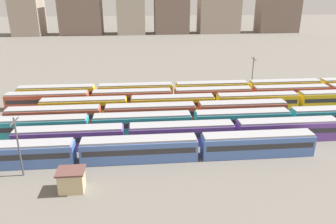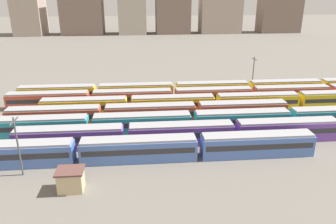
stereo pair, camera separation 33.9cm
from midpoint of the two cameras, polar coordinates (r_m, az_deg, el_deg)
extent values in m
plane|color=#666059|center=(67.09, -15.35, -2.11)|extent=(600.00, 600.00, 0.00)
cube|color=#4C70BC|center=(54.56, -25.37, -6.87)|extent=(18.00, 3.00, 3.40)
cube|color=#2D2D33|center=(54.39, -25.44, -6.49)|extent=(17.20, 3.06, 0.90)
cube|color=#939399|center=(53.79, -25.67, -5.09)|extent=(17.60, 2.70, 0.35)
cube|color=#4C70BC|center=(51.04, -4.96, -6.69)|extent=(18.00, 3.00, 3.40)
cube|color=#2D2D33|center=(50.85, -4.97, -6.28)|extent=(17.20, 3.06, 0.90)
cube|color=#939399|center=(50.21, -5.03, -4.79)|extent=(17.60, 2.70, 0.35)
cube|color=#4C70BC|center=(54.29, 15.51, -5.67)|extent=(18.00, 3.00, 3.40)
cube|color=#2D2D33|center=(54.11, 15.55, -5.28)|extent=(17.20, 3.06, 0.90)
cube|color=#939399|center=(53.51, 15.70, -3.87)|extent=(17.60, 2.70, 0.35)
cube|color=#6B429E|center=(56.99, -16.76, -4.52)|extent=(18.00, 3.00, 3.40)
cube|color=#2D2D33|center=(56.82, -16.80, -4.15)|extent=(17.20, 3.06, 0.90)
cube|color=#939399|center=(56.25, -16.95, -2.79)|extent=(17.60, 2.70, 0.35)
cube|color=#6B429E|center=(56.14, 2.50, -3.99)|extent=(18.00, 3.00, 3.40)
cube|color=#2D2D33|center=(55.97, 2.51, -3.61)|extent=(17.20, 3.06, 0.90)
cube|color=#939399|center=(55.39, 2.53, -2.23)|extent=(17.60, 2.70, 0.35)
cube|color=#6B429E|center=(61.41, 20.30, -3.10)|extent=(18.00, 3.00, 3.40)
cube|color=#2D2D33|center=(61.25, 20.34, -2.75)|extent=(17.20, 3.06, 0.90)
cube|color=#939399|center=(60.72, 20.51, -1.48)|extent=(17.60, 2.70, 0.35)
cube|color=teal|center=(63.27, -21.77, -2.61)|extent=(18.00, 3.00, 3.40)
cube|color=#2D2D33|center=(63.12, -21.82, -2.27)|extent=(17.20, 3.06, 0.90)
cube|color=#939399|center=(62.61, -21.99, -1.03)|extent=(17.60, 2.70, 0.35)
cube|color=teal|center=(60.48, -4.38, -2.18)|extent=(18.00, 3.00, 3.40)
cube|color=#2D2D33|center=(60.32, -4.39, -1.82)|extent=(17.20, 3.06, 0.90)
cube|color=#939399|center=(59.78, -4.43, -0.52)|extent=(17.60, 2.70, 0.35)
cube|color=teal|center=(63.45, 12.95, -1.55)|extent=(18.00, 3.00, 3.40)
cube|color=#2D2D33|center=(63.30, 12.98, -1.21)|extent=(17.20, 3.06, 0.90)
cube|color=#939399|center=(62.79, 13.08, 0.04)|extent=(17.60, 2.70, 0.35)
cube|color=teal|center=(71.48, 27.54, -0.91)|extent=(18.00, 3.00, 3.40)
cube|color=#2D2D33|center=(71.34, 27.59, -0.60)|extent=(17.20, 3.06, 0.90)
cube|color=#BC4C38|center=(67.46, -19.22, -0.86)|extent=(18.00, 3.00, 3.40)
cube|color=#2D2D33|center=(67.32, -19.26, -0.54)|extent=(17.20, 3.06, 0.90)
cube|color=#939399|center=(66.84, -19.41, 0.64)|extent=(17.60, 2.70, 0.35)
cube|color=#BC4C38|center=(65.34, -2.97, -0.38)|extent=(18.00, 3.00, 3.40)
cube|color=#2D2D33|center=(65.19, -2.97, -0.04)|extent=(17.20, 3.06, 0.90)
cube|color=#939399|center=(64.69, -3.00, 1.18)|extent=(17.60, 2.70, 0.35)
cube|color=#BC4C38|center=(68.57, 13.02, 0.13)|extent=(18.00, 3.00, 3.40)
cube|color=#2D2D33|center=(68.43, 13.05, 0.45)|extent=(17.20, 3.06, 0.90)
cube|color=#939399|center=(67.95, 13.14, 1.61)|extent=(17.60, 2.70, 0.35)
cube|color=yellow|center=(71.18, -14.34, 0.77)|extent=(18.00, 3.00, 3.40)
cube|color=#2D2D33|center=(71.05, -14.36, 1.08)|extent=(17.20, 3.06, 0.90)
cube|color=#939399|center=(70.59, -14.47, 2.21)|extent=(17.60, 2.70, 0.35)
cube|color=yellow|center=(70.54, 0.98, 1.25)|extent=(18.00, 3.00, 3.40)
cube|color=#2D2D33|center=(70.41, 0.98, 1.57)|extent=(17.20, 3.06, 0.90)
cube|color=#939399|center=(69.95, 0.99, 2.70)|extent=(17.60, 2.70, 0.35)
cube|color=yellow|center=(74.84, 15.53, 1.63)|extent=(18.00, 3.00, 3.40)
cube|color=#2D2D33|center=(74.71, 15.56, 1.92)|extent=(17.20, 3.06, 0.90)
cube|color=#939399|center=(74.27, 15.67, 3.00)|extent=(17.60, 2.70, 0.35)
cube|color=#BC4C38|center=(77.90, -20.16, 1.84)|extent=(18.00, 3.00, 3.40)
cube|color=#2D2D33|center=(77.78, -20.20, 2.13)|extent=(17.20, 3.06, 0.90)
cube|color=#939399|center=(77.36, -20.33, 3.16)|extent=(17.60, 2.70, 0.35)
cube|color=#BC4C38|center=(75.14, -6.13, 2.36)|extent=(18.00, 3.00, 3.40)
cube|color=#2D2D33|center=(75.01, -6.14, 2.65)|extent=(17.20, 3.06, 0.90)
cube|color=#939399|center=(74.58, -6.18, 3.72)|extent=(17.60, 2.70, 0.35)
cube|color=#BC4C38|center=(77.05, 8.08, 2.73)|extent=(18.00, 3.00, 3.40)
cube|color=#2D2D33|center=(76.93, 8.09, 3.02)|extent=(17.20, 3.06, 0.90)
cube|color=#939399|center=(76.51, 8.15, 4.07)|extent=(17.60, 2.70, 0.35)
cube|color=#BC4C38|center=(83.32, 20.87, 2.93)|extent=(18.00, 3.00, 3.40)
cube|color=#2D2D33|center=(83.21, 20.90, 3.19)|extent=(17.20, 3.06, 0.90)
cube|color=#939399|center=(82.82, 21.03, 4.16)|extent=(17.60, 2.70, 0.35)
cube|color=yellow|center=(82.49, -18.74, 3.02)|extent=(18.00, 3.00, 3.40)
cube|color=#2D2D33|center=(82.38, -18.78, 3.29)|extent=(17.20, 3.06, 0.90)
cube|color=#939399|center=(81.98, -18.89, 4.27)|extent=(17.60, 2.70, 0.35)
cube|color=yellow|center=(80.08, -5.49, 3.53)|extent=(18.00, 3.00, 3.40)
cube|color=#2D2D33|center=(79.96, -5.50, 3.81)|extent=(17.20, 3.06, 0.90)
cube|color=#939399|center=(79.56, -5.53, 4.82)|extent=(17.60, 2.70, 0.35)
cube|color=yellow|center=(82.07, 7.85, 3.85)|extent=(18.00, 3.00, 3.40)
cube|color=#2D2D33|center=(81.96, 7.86, 4.12)|extent=(17.20, 3.06, 0.90)
cube|color=#939399|center=(81.56, 7.91, 5.11)|extent=(17.60, 2.70, 0.35)
cube|color=yellow|center=(88.17, 19.95, 3.96)|extent=(18.00, 3.00, 3.40)
cube|color=#2D2D33|center=(88.06, 19.98, 4.22)|extent=(17.20, 3.06, 0.90)
cube|color=#939399|center=(87.69, 20.10, 5.14)|extent=(17.60, 2.70, 0.35)
cylinder|color=#4C4C51|center=(50.15, -24.64, -5.61)|extent=(0.24, 0.24, 8.95)
cube|color=#47474C|center=(48.69, -25.31, -1.50)|extent=(0.16, 3.20, 0.16)
cylinder|color=#4C4C51|center=(87.34, 14.81, 6.37)|extent=(0.24, 0.24, 9.27)
cube|color=#47474C|center=(86.49, 15.05, 8.96)|extent=(0.16, 3.20, 0.16)
cube|color=#C6B284|center=(45.69, -16.48, -11.48)|extent=(3.20, 2.60, 2.80)
cube|color=brown|center=(44.93, -16.67, -9.84)|extent=(3.60, 3.00, 0.24)
cube|color=#A89989|center=(217.07, -23.42, 17.50)|extent=(16.24, 18.99, 39.02)
cube|color=#7A665B|center=(210.19, -14.83, 16.99)|extent=(24.62, 15.77, 28.75)
cube|color=#B2A899|center=(207.34, -6.33, 18.98)|extent=(16.58, 16.52, 39.63)
cube|color=#A89989|center=(213.83, 9.21, 16.95)|extent=(25.16, 14.22, 25.18)
cube|color=#7A665B|center=(225.86, 19.07, 16.88)|extent=(25.25, 13.50, 29.60)
camera|label=1|loc=(0.17, -89.85, 0.06)|focal=34.70mm
camera|label=2|loc=(0.17, 90.15, -0.06)|focal=34.70mm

